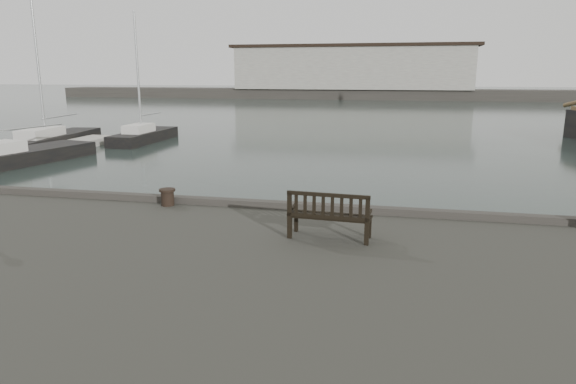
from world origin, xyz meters
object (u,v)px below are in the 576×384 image
Objects in this scene: yacht_b at (51,143)px; yacht_c at (6,162)px; yacht_d at (144,139)px; bollard_left at (168,197)px; bench at (330,224)px.

yacht_b is 8.05m from yacht_c.
yacht_c is at bearing -103.03° from yacht_d.
bollard_left is 26.33m from yacht_d.
yacht_d is at bearing 28.52° from yacht_b.
yacht_d is (2.51, 11.29, -0.01)m from yacht_c.
bollard_left is at bearing -26.20° from yacht_c.
yacht_c is (-19.99, 13.56, -1.64)m from bench.
bench is at bearing -23.04° from yacht_c.
yacht_b is 1.42× the size of yacht_d.
yacht_c is at bearing -76.51° from yacht_b.
bench is at bearing -49.58° from yacht_b.
yacht_d is (-17.49, 24.86, -1.65)m from bench.
bollard_left is at bearing -53.48° from yacht_b.
yacht_d reaches higher than bench.
yacht_b is at bearing -145.26° from yacht_d.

